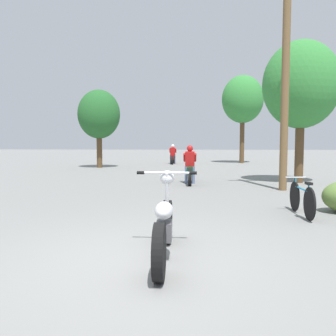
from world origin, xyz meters
TOP-DOWN VIEW (x-y plane):
  - ground_plane at (0.00, 0.00)m, footprint 120.00×120.00m
  - utility_pole at (3.56, 6.79)m, footprint 1.10×0.24m
  - roadside_tree_right_near at (4.69, 8.94)m, footprint 2.80×2.52m
  - roadside_tree_right_far at (4.31, 20.88)m, footprint 2.89×2.61m
  - roadside_tree_left at (-4.67, 15.97)m, footprint 2.46×2.21m
  - motorcycle_foreground at (0.27, 0.07)m, footprint 0.88×2.14m
  - motorcycle_rider_lead at (0.62, 8.42)m, footprint 0.50×2.03m
  - motorcycle_rider_far at (-0.54, 19.70)m, footprint 0.50×2.05m
  - bicycle_parked at (2.95, 2.93)m, footprint 0.44×1.64m

SIDE VIEW (x-z plane):
  - ground_plane at x=0.00m, z-range 0.00..0.00m
  - bicycle_parked at x=2.95m, z-range -0.03..0.74m
  - motorcycle_foreground at x=0.27m, z-range -0.11..1.00m
  - motorcycle_rider_far at x=-0.54m, z-range -0.16..1.17m
  - motorcycle_rider_lead at x=0.62m, z-range -0.17..1.23m
  - roadside_tree_left at x=-4.67m, z-range 0.82..5.35m
  - roadside_tree_right_near at x=4.69m, z-range 0.98..6.22m
  - utility_pole at x=3.56m, z-range 0.09..7.11m
  - roadside_tree_right_far at x=4.31m, z-range 1.37..7.52m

